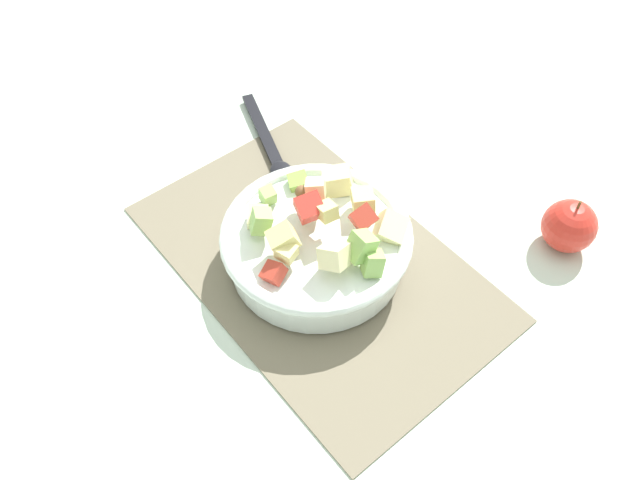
{
  "coord_description": "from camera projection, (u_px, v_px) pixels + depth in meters",
  "views": [
    {
      "loc": [
        -0.41,
        0.33,
        0.71
      ],
      "look_at": [
        -0.0,
        -0.0,
        0.05
      ],
      "focal_mm": 35.95,
      "sensor_mm": 36.0,
      "label": 1
    }
  ],
  "objects": [
    {
      "name": "ground_plane",
      "position": [
        317.0,
        262.0,
        0.89
      ],
      "size": [
        2.4,
        2.4,
        0.0
      ],
      "primitive_type": "plane",
      "color": "silver"
    },
    {
      "name": "placemat",
      "position": [
        317.0,
        261.0,
        0.89
      ],
      "size": [
        0.51,
        0.32,
        0.01
      ],
      "primitive_type": "cube",
      "color": "#756B56",
      "rests_on": "ground_plane"
    },
    {
      "name": "salad_bowl",
      "position": [
        321.0,
        242.0,
        0.85
      ],
      "size": [
        0.26,
        0.26,
        0.12
      ],
      "color": "white",
      "rests_on": "placemat"
    },
    {
      "name": "serving_spoon",
      "position": [
        273.0,
        153.0,
        1.01
      ],
      "size": [
        0.22,
        0.1,
        0.01
      ],
      "color": "black",
      "rests_on": "placemat"
    },
    {
      "name": "whole_apple",
      "position": [
        569.0,
        226.0,
        0.88
      ],
      "size": [
        0.08,
        0.08,
        0.09
      ],
      "color": "red",
      "rests_on": "ground_plane"
    }
  ]
}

